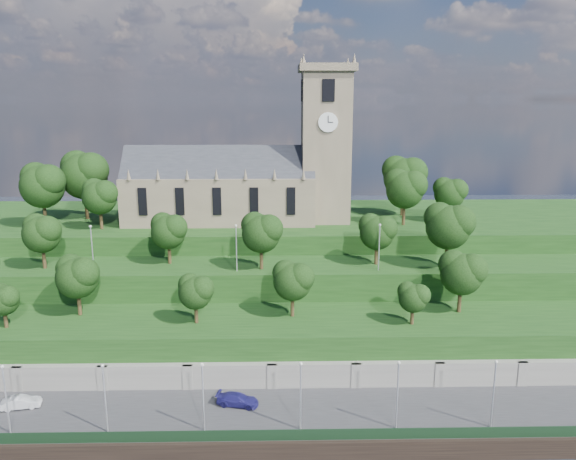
{
  "coord_description": "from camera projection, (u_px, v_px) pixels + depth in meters",
  "views": [
    {
      "loc": [
        5.58,
        -49.74,
        35.57
      ],
      "look_at": [
        7.29,
        30.0,
        16.98
      ],
      "focal_mm": 35.0,
      "sensor_mm": 36.0,
      "label": 1
    }
  ],
  "objects": [
    {
      "name": "embankment_lower",
      "position": [
        234.0,
        348.0,
        73.0
      ],
      "size": [
        160.0,
        12.0,
        8.0
      ],
      "primitive_type": "cube",
      "color": "#163812",
      "rests_on": "ground"
    },
    {
      "name": "trees_lower",
      "position": [
        259.0,
        280.0,
        71.8
      ],
      "size": [
        62.98,
        8.66,
        8.29
      ],
      "color": "#332513",
      "rests_on": "embankment_lower"
    },
    {
      "name": "lamp_posts_upper",
      "position": [
        236.0,
        244.0,
        78.08
      ],
      "size": [
        40.36,
        0.36,
        6.74
      ],
      "color": "#B2B2B7",
      "rests_on": "embankment_upper"
    },
    {
      "name": "hilltop",
      "position": [
        246.0,
        256.0,
        103.37
      ],
      "size": [
        160.0,
        32.0,
        15.0
      ],
      "primitive_type": "cube",
      "color": "#163812",
      "rests_on": "ground"
    },
    {
      "name": "church",
      "position": [
        248.0,
        178.0,
        96.06
      ],
      "size": [
        38.6,
        12.35,
        27.6
      ],
      "color": "#6A5D4A",
      "rests_on": "hilltop"
    },
    {
      "name": "trees_upper",
      "position": [
        282.0,
        229.0,
        79.74
      ],
      "size": [
        63.93,
        8.69,
        9.42
      ],
      "color": "#332513",
      "rests_on": "embankment_upper"
    },
    {
      "name": "fence",
      "position": [
        222.0,
        436.0,
        56.38
      ],
      "size": [
        160.0,
        0.1,
        1.2
      ],
      "primitive_type": "cube",
      "color": "black",
      "rests_on": "promenade"
    },
    {
      "name": "lamp_posts_promenade",
      "position": [
        203.0,
        392.0,
        57.32
      ],
      "size": [
        60.36,
        0.36,
        7.62
      ],
      "color": "#B2B2B7",
      "rests_on": "promenade"
    },
    {
      "name": "trees_hilltop",
      "position": [
        219.0,
        181.0,
        95.45
      ],
      "size": [
        74.51,
        16.35,
        11.98
      ],
      "color": "#332513",
      "rests_on": "hilltop"
    },
    {
      "name": "embankment_upper",
      "position": [
        239.0,
        304.0,
        83.26
      ],
      "size": [
        160.0,
        10.0,
        12.0
      ],
      "primitive_type": "cube",
      "color": "#163812",
      "rests_on": "ground"
    },
    {
      "name": "car_right",
      "position": [
        238.0,
        399.0,
        63.02
      ],
      "size": [
        5.08,
        2.93,
        1.38
      ],
      "primitive_type": "imported",
      "rotation": [
        0.0,
        0.0,
        1.35
      ],
      "color": "navy",
      "rests_on": "promenade"
    },
    {
      "name": "quay_wall",
      "position": [
        222.0,
        453.0,
        56.09
      ],
      "size": [
        160.0,
        0.5,
        2.2
      ],
      "primitive_type": "cube",
      "color": "black",
      "rests_on": "ground"
    },
    {
      "name": "retaining_wall",
      "position": [
        231.0,
        381.0,
        67.47
      ],
      "size": [
        160.0,
        2.1,
        5.0
      ],
      "color": "slate",
      "rests_on": "ground"
    },
    {
      "name": "promenade",
      "position": [
        227.0,
        420.0,
        62.0
      ],
      "size": [
        160.0,
        12.0,
        2.0
      ],
      "primitive_type": "cube",
      "color": "#2D2D30",
      "rests_on": "ground"
    },
    {
      "name": "car_middle",
      "position": [
        21.0,
        402.0,
        62.45
      ],
      "size": [
        4.39,
        2.33,
        1.37
      ],
      "primitive_type": "imported",
      "rotation": [
        0.0,
        0.0,
        1.79
      ],
      "color": "#A6A7AB",
      "rests_on": "promenade"
    }
  ]
}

